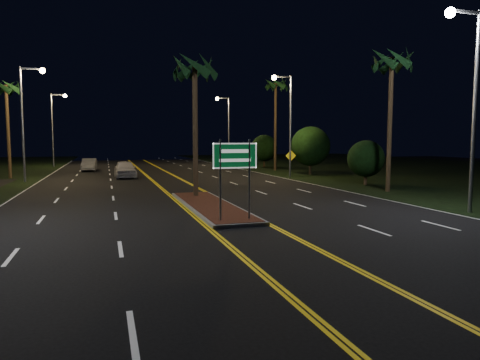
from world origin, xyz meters
name	(u,v)px	position (x,y,z in m)	size (l,w,h in m)	color
ground	(259,239)	(0.00, 0.00, 0.00)	(120.00, 120.00, 0.00)	black
grass_right	(437,170)	(30.00, 25.00, 0.00)	(40.00, 110.00, 0.01)	black
median_island	(210,206)	(0.00, 7.00, 0.08)	(2.25, 10.25, 0.17)	gray
highway_sign	(235,163)	(0.00, 2.80, 2.40)	(1.80, 0.08, 3.20)	gray
streetlight_left_mid	(27,110)	(-10.61, 24.00, 5.66)	(1.91, 0.44, 9.00)	gray
streetlight_left_far	(55,121)	(-10.61, 44.00, 5.66)	(1.91, 0.44, 9.00)	gray
streetlight_right_near	(469,87)	(10.61, 2.00, 5.66)	(1.91, 0.44, 9.00)	gray
streetlight_right_mid	(287,114)	(10.61, 22.00, 5.66)	(1.91, 0.44, 9.00)	gray
streetlight_right_far	(226,122)	(10.61, 42.00, 5.66)	(1.91, 0.44, 9.00)	gray
palm_median	(195,68)	(0.00, 10.50, 7.28)	(2.40, 2.40, 8.30)	#382819
palm_left_far	(6,88)	(-12.80, 28.00, 7.75)	(2.40, 2.40, 8.80)	#382819
palm_right_near	(392,62)	(12.50, 10.00, 8.21)	(2.40, 2.40, 9.30)	#382819
palm_right_far	(276,86)	(12.80, 30.00, 9.14)	(2.40, 2.40, 10.30)	#382819
shrub_near	(366,159)	(13.50, 14.00, 1.95)	(2.70, 2.70, 3.30)	#382819
shrub_mid	(310,146)	(14.00, 24.00, 2.73)	(3.78, 3.78, 4.62)	#382819
shrub_far	(264,148)	(13.80, 36.00, 2.34)	(3.24, 3.24, 3.96)	#382819
car_near	(125,168)	(-3.23, 25.68, 0.89)	(2.28, 5.31, 1.77)	silver
car_far	(89,164)	(-6.55, 35.58, 0.78)	(2.00, 4.67, 1.56)	#AAADB4
warning_sign	(291,159)	(11.24, 22.42, 1.55)	(1.01, 0.07, 2.40)	gray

